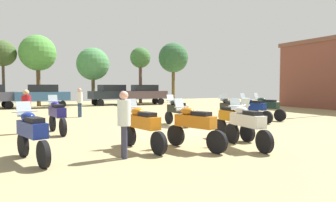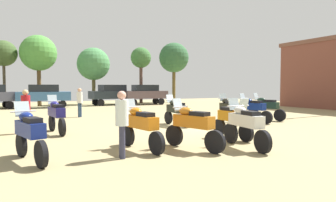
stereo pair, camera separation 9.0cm
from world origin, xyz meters
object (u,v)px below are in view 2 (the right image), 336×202
(motorcycle_3, at_px, (228,109))
(tree_7, at_px, (174,58))
(motorcycle_4, at_px, (176,111))
(tree_4, at_px, (93,64))
(motorcycle_6, at_px, (193,125))
(motorcycle_9, at_px, (56,115))
(motorcycle_11, at_px, (245,124))
(car_2, at_px, (145,93))
(motorcycle_13, at_px, (233,119))
(car_3, at_px, (44,94))
(tree_2, at_px, (38,53))
(person_2, at_px, (26,108))
(motorcycle_5, at_px, (141,125))
(tree_1, at_px, (141,59))
(motorcycle_8, at_px, (252,108))
(person_1, at_px, (80,100))
(tree_6, at_px, (3,54))
(person_3, at_px, (122,119))
(motorcycle_2, at_px, (30,133))
(car_1, at_px, (112,93))
(motorcycle_10, at_px, (266,107))

(motorcycle_3, height_order, tree_7, tree_7)
(motorcycle_4, xyz_separation_m, tree_4, (0.22, 18.22, 3.40))
(motorcycle_6, distance_m, motorcycle_9, 5.95)
(motorcycle_11, distance_m, car_2, 21.21)
(motorcycle_4, bearing_deg, motorcycle_13, -91.96)
(car_2, relative_size, car_3, 0.98)
(car_3, xyz_separation_m, tree_2, (-0.25, 2.25, 3.70))
(motorcycle_6, height_order, person_2, person_2)
(motorcycle_5, xyz_separation_m, tree_7, (12.84, 22.06, 4.37))
(motorcycle_6, xyz_separation_m, motorcycle_11, (1.54, -0.53, 0.00))
(tree_1, bearing_deg, motorcycle_8, -93.87)
(person_1, xyz_separation_m, tree_6, (-4.43, 12.27, 3.75))
(motorcycle_5, relative_size, tree_2, 0.34)
(motorcycle_13, height_order, person_3, person_3)
(motorcycle_4, height_order, tree_2, tree_2)
(car_2, bearing_deg, tree_7, -59.55)
(motorcycle_2, distance_m, motorcycle_6, 4.39)
(tree_6, bearing_deg, motorcycle_9, -82.20)
(person_2, bearing_deg, tree_2, -49.63)
(motorcycle_9, height_order, car_3, car_3)
(motorcycle_6, bearing_deg, motorcycle_2, 154.29)
(tree_1, xyz_separation_m, tree_7, (4.04, -0.08, 0.25))
(car_1, distance_m, car_2, 3.25)
(person_2, distance_m, tree_1, 21.19)
(motorcycle_4, distance_m, tree_6, 20.25)
(car_1, distance_m, tree_6, 10.27)
(car_1, relative_size, person_1, 2.56)
(person_2, relative_size, tree_4, 0.30)
(motorcycle_5, bearing_deg, motorcycle_13, -6.80)
(car_1, relative_size, tree_6, 0.75)
(tree_2, bearing_deg, tree_6, 164.63)
(car_2, bearing_deg, motorcycle_2, 151.17)
(person_2, xyz_separation_m, tree_7, (15.78, 17.15, 4.09))
(motorcycle_13, relative_size, tree_2, 0.32)
(motorcycle_3, relative_size, motorcycle_6, 1.00)
(motorcycle_2, xyz_separation_m, tree_7, (15.79, 22.08, 4.38))
(motorcycle_13, height_order, person_2, person_2)
(motorcycle_2, bearing_deg, motorcycle_5, -14.92)
(motorcycle_6, bearing_deg, tree_4, 66.58)
(motorcycle_10, bearing_deg, motorcycle_4, 162.07)
(tree_1, bearing_deg, motorcycle_2, -117.92)
(motorcycle_2, height_order, tree_2, tree_2)
(motorcycle_5, relative_size, motorcycle_8, 0.99)
(tree_4, distance_m, tree_7, 9.20)
(motorcycle_3, xyz_separation_m, tree_2, (-7.50, 18.12, 4.14))
(motorcycle_4, xyz_separation_m, car_3, (-4.72, 15.20, 0.46))
(car_3, relative_size, tree_4, 0.76)
(motorcycle_8, xyz_separation_m, tree_7, (5.31, 18.57, 4.37))
(motorcycle_9, xyz_separation_m, car_1, (6.91, 16.00, 0.43))
(motorcycle_6, bearing_deg, person_2, 110.33)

